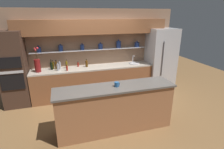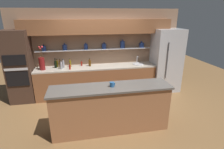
{
  "view_description": "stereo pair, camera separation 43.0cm",
  "coord_description": "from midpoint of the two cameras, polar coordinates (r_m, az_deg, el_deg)",
  "views": [
    {
      "loc": [
        -1.01,
        -3.78,
        2.43
      ],
      "look_at": [
        0.2,
        0.31,
        0.96
      ],
      "focal_mm": 28.0,
      "sensor_mm": 36.0,
      "label": 1
    },
    {
      "loc": [
        -0.6,
        -3.88,
        2.43
      ],
      "look_at": [
        0.2,
        0.31,
        0.96
      ],
      "focal_mm": 28.0,
      "sensor_mm": 36.0,
      "label": 2
    }
  ],
  "objects": [
    {
      "name": "ground_plane",
      "position": [
        4.61,
        -4.1,
        -12.82
      ],
      "size": [
        12.0,
        12.0,
        0.0
      ],
      "primitive_type": "plane",
      "color": "brown"
    },
    {
      "name": "back_wall_unit",
      "position": [
        5.49,
        -8.04,
        9.64
      ],
      "size": [
        5.2,
        0.44,
        2.6
      ],
      "color": "#937056",
      "rests_on": "ground_plane"
    },
    {
      "name": "back_counter_unit",
      "position": [
        5.49,
        -8.14,
        -2.19
      ],
      "size": [
        3.62,
        0.62,
        0.92
      ],
      "color": "brown",
      "rests_on": "ground_plane"
    },
    {
      "name": "island_counter",
      "position": [
        3.83,
        -2.22,
        -11.02
      ],
      "size": [
        2.53,
        0.61,
        1.02
      ],
      "color": "#99603D",
      "rests_on": "ground_plane"
    },
    {
      "name": "refrigerator",
      "position": [
        6.02,
        13.59,
        4.81
      ],
      "size": [
        0.87,
        0.73,
        2.01
      ],
      "color": "#B7B7BC",
      "rests_on": "ground_plane"
    },
    {
      "name": "oven_tower",
      "position": [
        5.46,
        -31.44,
        1.25
      ],
      "size": [
        0.66,
        0.64,
        2.05
      ],
      "color": "#3D281E",
      "rests_on": "ground_plane"
    },
    {
      "name": "flower_vase",
      "position": [
        5.28,
        -25.35,
        2.81
      ],
      "size": [
        0.16,
        0.2,
        0.69
      ],
      "color": "maroon",
      "rests_on": "back_counter_unit"
    },
    {
      "name": "sink_fixture",
      "position": [
        5.67,
        5.08,
        3.75
      ],
      "size": [
        0.33,
        0.33,
        0.25
      ],
      "color": "#B7B7BC",
      "rests_on": "back_counter_unit"
    },
    {
      "name": "bottle_sauce_0",
      "position": [
        5.14,
        -16.83,
        1.95
      ],
      "size": [
        0.05,
        0.05,
        0.18
      ],
      "color": "maroon",
      "rests_on": "back_counter_unit"
    },
    {
      "name": "bottle_spirit_1",
      "position": [
        5.39,
        -19.94,
        2.82
      ],
      "size": [
        0.07,
        0.07,
        0.26
      ],
      "color": "#4C2D0C",
      "rests_on": "back_counter_unit"
    },
    {
      "name": "bottle_wine_2",
      "position": [
        5.37,
        -21.37,
        2.61
      ],
      "size": [
        0.07,
        0.07,
        0.3
      ],
      "color": "black",
      "rests_on": "back_counter_unit"
    },
    {
      "name": "bottle_spirit_3",
      "position": [
        5.22,
        -19.55,
        2.3
      ],
      "size": [
        0.07,
        0.07,
        0.25
      ],
      "color": "gray",
      "rests_on": "back_counter_unit"
    },
    {
      "name": "bottle_spirit_4",
      "position": [
        5.37,
        -10.58,
        3.48
      ],
      "size": [
        0.08,
        0.08,
        0.24
      ],
      "color": "#4C2D0C",
      "rests_on": "back_counter_unit"
    },
    {
      "name": "bottle_oil_5",
      "position": [
        5.44,
        -20.84,
        2.79
      ],
      "size": [
        0.06,
        0.06,
        0.25
      ],
      "color": "#47380A",
      "rests_on": "back_counter_unit"
    },
    {
      "name": "bottle_oil_6",
      "position": [
        5.37,
        -16.85,
        3.06
      ],
      "size": [
        0.06,
        0.06,
        0.26
      ],
      "color": "brown",
      "rests_on": "back_counter_unit"
    },
    {
      "name": "bottle_sauce_7",
      "position": [
        5.45,
        -13.27,
        3.17
      ],
      "size": [
        0.05,
        0.05,
        0.16
      ],
      "color": "maroon",
      "rests_on": "back_counter_unit"
    },
    {
      "name": "bottle_spirit_8",
      "position": [
        5.33,
        -18.94,
        2.8
      ],
      "size": [
        0.06,
        0.06,
        0.27
      ],
      "color": "gray",
      "rests_on": "back_counter_unit"
    },
    {
      "name": "coffee_mug",
      "position": [
        3.58,
        -1.91,
        -3.31
      ],
      "size": [
        0.11,
        0.09,
        0.1
      ],
      "color": "#235184",
      "rests_on": "island_counter"
    }
  ]
}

